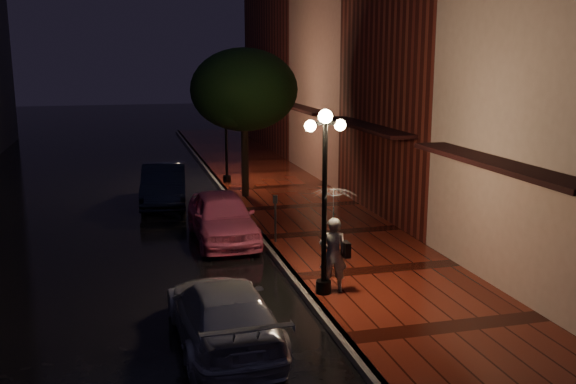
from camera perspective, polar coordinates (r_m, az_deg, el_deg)
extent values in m
plane|color=black|center=(19.86, -2.22, -4.44)|extent=(120.00, 120.00, 0.00)
cube|color=#49150D|center=(20.42, 3.97, -3.78)|extent=(4.50, 60.00, 0.15)
cube|color=#595451|center=(19.84, -2.22, -4.24)|extent=(0.25, 60.00, 0.15)
cube|color=#511914|center=(23.40, 13.88, 11.37)|extent=(5.00, 8.00, 11.00)
cube|color=#8C5951|center=(30.70, 6.61, 9.83)|extent=(5.00, 8.00, 9.00)
cube|color=#511914|center=(40.17, 1.39, 11.11)|extent=(5.00, 12.00, 10.00)
cylinder|color=black|center=(14.72, 3.25, -1.64)|extent=(0.12, 0.12, 4.00)
cylinder|color=black|center=(15.27, 3.16, -8.41)|extent=(0.36, 0.36, 0.30)
cube|color=black|center=(14.39, 3.34, 6.12)|extent=(0.70, 0.08, 0.08)
sphere|color=#FFE099|center=(14.37, 3.35, 6.72)|extent=(0.32, 0.32, 0.32)
sphere|color=#FFE099|center=(14.29, 2.00, 5.89)|extent=(0.26, 0.26, 0.26)
sphere|color=#FFE099|center=(14.50, 4.66, 5.95)|extent=(0.26, 0.26, 0.26)
cylinder|color=black|center=(28.18, -5.52, 4.87)|extent=(0.12, 0.12, 4.00)
cylinder|color=black|center=(28.46, -5.45, 1.17)|extent=(0.36, 0.36, 0.30)
cube|color=black|center=(28.00, -5.60, 8.93)|extent=(0.70, 0.08, 0.08)
sphere|color=#FFE099|center=(27.99, -5.61, 9.24)|extent=(0.32, 0.32, 0.32)
sphere|color=#FFE099|center=(27.95, -6.32, 8.81)|extent=(0.26, 0.26, 0.26)
sphere|color=#FFE099|center=(28.06, -4.89, 8.85)|extent=(0.26, 0.26, 0.26)
cylinder|color=black|center=(25.35, -3.86, 3.19)|extent=(0.28, 0.28, 3.20)
ellipsoid|color=black|center=(25.08, -3.94, 9.07)|extent=(4.16, 4.16, 3.20)
sphere|color=black|center=(25.85, -2.63, 7.84)|extent=(1.80, 1.80, 1.80)
sphere|color=black|center=(24.32, -5.01, 7.78)|extent=(1.80, 1.80, 1.80)
imported|color=#DF5C86|center=(19.87, -5.88, -2.20)|extent=(1.88, 4.53, 1.53)
imported|color=black|center=(25.13, -10.95, 0.65)|extent=(2.07, 4.81, 1.54)
imported|color=#B3B3BB|center=(12.89, -5.77, -10.67)|extent=(2.01, 4.64, 1.33)
imported|color=silver|center=(15.16, 4.02, -5.56)|extent=(0.74, 0.57, 1.80)
imported|color=silver|center=(14.86, 4.08, -1.36)|extent=(1.05, 1.07, 0.96)
cylinder|color=black|center=(15.04, 4.04, -4.04)|extent=(0.02, 0.02, 1.44)
cube|color=black|center=(15.17, 5.17, -5.09)|extent=(0.14, 0.34, 0.36)
cylinder|color=black|center=(19.15, -1.13, -2.72)|extent=(0.07, 0.07, 1.21)
cube|color=black|center=(18.98, -1.14, -0.64)|extent=(0.16, 0.14, 0.24)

